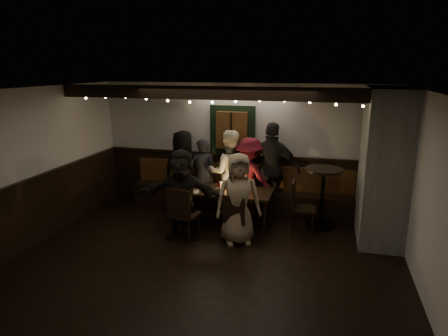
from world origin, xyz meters
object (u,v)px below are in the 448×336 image
(person_c, at_px, (229,172))
(person_d, at_px, (250,177))
(person_a, at_px, (183,170))
(person_b, at_px, (203,174))
(chair_near_left, at_px, (182,211))
(high_top, at_px, (322,190))
(person_e, at_px, (272,169))
(chair_near_right, at_px, (236,216))
(person_f, at_px, (181,194))
(chair_end, at_px, (299,203))
(dining_table, at_px, (221,193))
(person_g, at_px, (238,199))

(person_c, relative_size, person_d, 1.08)
(person_a, bearing_deg, person_b, -171.24)
(person_a, xyz_separation_m, person_d, (1.40, 0.01, -0.04))
(chair_near_left, xyz_separation_m, high_top, (2.28, 1.33, 0.16))
(chair_near_left, distance_m, person_e, 2.16)
(person_d, bearing_deg, chair_near_right, 114.48)
(person_d, height_order, person_f, same)
(chair_near_left, relative_size, chair_end, 1.01)
(person_f, bearing_deg, person_c, 64.44)
(person_a, bearing_deg, person_f, 106.39)
(dining_table, xyz_separation_m, chair_near_left, (-0.44, -0.92, -0.08))
(dining_table, relative_size, person_a, 1.14)
(chair_near_right, bearing_deg, person_f, -179.52)
(chair_end, bearing_deg, high_top, 44.55)
(chair_near_right, height_order, person_f, person_f)
(chair_end, bearing_deg, person_c, 156.94)
(person_d, bearing_deg, person_g, 115.98)
(person_g, bearing_deg, person_d, 70.97)
(chair_end, bearing_deg, person_b, 161.09)
(chair_near_right, relative_size, person_f, 0.54)
(chair_near_right, height_order, person_g, person_g)
(person_f, bearing_deg, chair_near_right, -5.44)
(person_d, relative_size, person_g, 1.01)
(person_a, distance_m, person_b, 0.42)
(person_d, relative_size, person_f, 1.00)
(dining_table, height_order, person_a, person_a)
(person_f, relative_size, person_g, 1.01)
(high_top, height_order, person_a, person_a)
(person_a, height_order, person_c, person_c)
(dining_table, relative_size, person_c, 1.11)
(person_e, bearing_deg, chair_end, 132.42)
(person_a, height_order, person_f, person_a)
(person_b, relative_size, person_f, 0.96)
(chair_end, bearing_deg, person_g, -142.11)
(chair_near_left, relative_size, person_a, 0.57)
(high_top, xyz_separation_m, person_a, (-2.82, 0.22, 0.13))
(person_e, relative_size, person_f, 1.19)
(chair_near_left, xyz_separation_m, person_b, (-0.14, 1.62, 0.22))
(dining_table, height_order, person_e, person_e)
(person_e, xyz_separation_m, person_g, (-0.35, -1.50, -0.16))
(chair_near_left, bearing_deg, person_e, 52.92)
(person_g, bearing_deg, chair_near_left, 169.66)
(chair_near_right, distance_m, person_f, 1.01)
(person_e, xyz_separation_m, person_f, (-1.35, -1.54, -0.15))
(chair_near_right, bearing_deg, person_c, 108.53)
(dining_table, distance_m, person_e, 1.19)
(chair_near_right, relative_size, person_b, 0.56)
(high_top, height_order, person_d, person_d)
(dining_table, height_order, chair_end, chair_end)
(person_b, bearing_deg, chair_near_right, 113.21)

